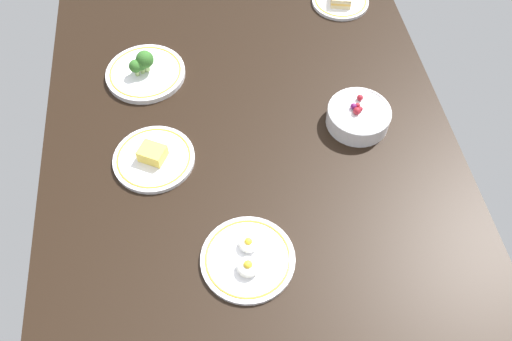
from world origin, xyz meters
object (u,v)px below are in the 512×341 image
at_px(bowl_berries, 358,116).
at_px(plate_broccoli, 145,71).
at_px(plate_eggs, 248,258).
at_px(plate_sandwich, 341,0).
at_px(plate_cheese, 154,158).

bearing_deg(bowl_berries, plate_broccoli, 65.25).
distance_m(plate_broccoli, plate_eggs, 0.66).
xyz_separation_m(plate_sandwich, plate_eggs, (-0.86, 0.42, -0.00)).
relative_size(plate_eggs, bowl_berries, 1.27).
bearing_deg(plate_sandwich, plate_cheese, 131.69).
bearing_deg(bowl_berries, plate_eggs, 136.29).
relative_size(plate_broccoli, plate_eggs, 1.05).
bearing_deg(plate_eggs, plate_sandwich, -25.75).
distance_m(plate_broccoli, bowl_berries, 0.62).
height_order(plate_sandwich, plate_eggs, plate_eggs).
height_order(plate_sandwich, plate_cheese, plate_cheese).
relative_size(plate_eggs, plate_cheese, 1.03).
xyz_separation_m(plate_sandwich, bowl_berries, (-0.50, 0.07, 0.02)).
relative_size(plate_broccoli, plate_cheese, 1.09).
bearing_deg(bowl_berries, plate_cheese, 95.14).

